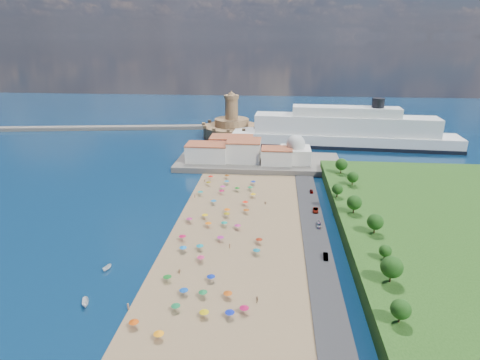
# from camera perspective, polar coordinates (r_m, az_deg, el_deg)

# --- Properties ---
(ground) EXTENTS (700.00, 700.00, 0.00)m
(ground) POSITION_cam_1_polar(r_m,az_deg,el_deg) (156.48, -2.28, -5.80)
(ground) COLOR #071938
(ground) RESTS_ON ground
(terrace) EXTENTS (90.00, 36.00, 3.00)m
(terrace) POSITION_cam_1_polar(r_m,az_deg,el_deg) (223.13, 2.63, 2.52)
(terrace) COLOR #59544C
(terrace) RESTS_ON ground
(jetty) EXTENTS (18.00, 70.00, 2.40)m
(jetty) POSITION_cam_1_polar(r_m,az_deg,el_deg) (258.51, -1.91, 4.87)
(jetty) COLOR #59544C
(jetty) RESTS_ON ground
(breakwater) EXTENTS (199.03, 34.77, 2.60)m
(breakwater) POSITION_cam_1_polar(r_m,az_deg,el_deg) (326.76, -18.37, 7.05)
(breakwater) COLOR #59544C
(breakwater) RESTS_ON ground
(waterfront_buildings) EXTENTS (57.00, 29.00, 11.00)m
(waterfront_buildings) POSITION_cam_1_polar(r_m,az_deg,el_deg) (222.84, -0.70, 4.23)
(waterfront_buildings) COLOR silver
(waterfront_buildings) RESTS_ON terrace
(domed_building) EXTENTS (16.00, 16.00, 15.00)m
(domed_building) POSITION_cam_1_polar(r_m,az_deg,el_deg) (219.23, 7.88, 4.08)
(domed_building) COLOR silver
(domed_building) RESTS_ON terrace
(fortress) EXTENTS (40.00, 40.00, 32.40)m
(fortress) POSITION_cam_1_polar(r_m,az_deg,el_deg) (286.20, -1.20, 7.47)
(fortress) COLOR #A37D51
(fortress) RESTS_ON ground
(cruise_ship) EXTENTS (145.09, 29.89, 31.48)m
(cruise_ship) POSITION_cam_1_polar(r_m,az_deg,el_deg) (268.33, 14.60, 6.58)
(cruise_ship) COLOR black
(cruise_ship) RESTS_ON ground
(beach_parasols) EXTENTS (31.07, 116.65, 2.20)m
(beach_parasols) POSITION_cam_1_polar(r_m,az_deg,el_deg) (148.11, -3.19, -6.44)
(beach_parasols) COLOR gray
(beach_parasols) RESTS_ON beach
(beachgoers) EXTENTS (34.92, 97.99, 1.89)m
(beachgoers) POSITION_cam_1_polar(r_m,az_deg,el_deg) (150.27, -3.73, -6.48)
(beachgoers) COLOR tan
(beachgoers) RESTS_ON beach
(moored_boats) EXTENTS (4.01, 21.39, 1.68)m
(moored_boats) POSITION_cam_1_polar(r_m,az_deg,el_deg) (123.24, -20.05, -14.34)
(moored_boats) COLOR white
(moored_boats) RESTS_ON ground
(parked_cars) EXTENTS (2.84, 61.38, 1.37)m
(parked_cars) POSITION_cam_1_polar(r_m,az_deg,el_deg) (158.01, 10.95, -5.36)
(parked_cars) COLOR gray
(parked_cars) RESTS_ON promenade
(hillside_trees) EXTENTS (13.25, 111.86, 7.48)m
(hillside_trees) POSITION_cam_1_polar(r_m,az_deg,el_deg) (148.30, 16.91, -3.92)
(hillside_trees) COLOR #382314
(hillside_trees) RESTS_ON hillside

